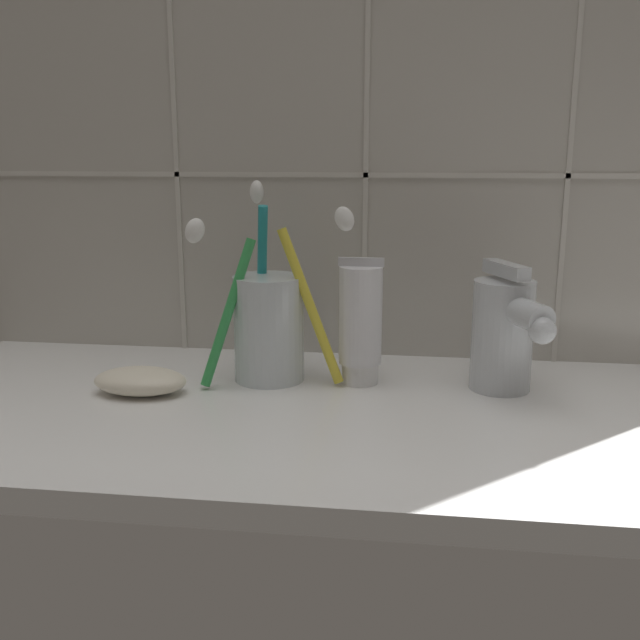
{
  "coord_description": "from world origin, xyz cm",
  "views": [
    {
      "loc": [
        7.04,
        -56.66,
        23.24
      ],
      "look_at": [
        -0.86,
        2.87,
        8.97
      ],
      "focal_mm": 40.0,
      "sensor_mm": 36.0,
      "label": 1
    }
  ],
  "objects_px": {
    "soap_bar": "(140,381)",
    "toothpaste_tube": "(360,323)",
    "sink_faucet": "(505,331)",
    "toothbrush_cup": "(269,323)"
  },
  "relations": [
    {
      "from": "toothpaste_tube",
      "to": "sink_faucet",
      "type": "height_order",
      "value": "toothpaste_tube"
    },
    {
      "from": "toothbrush_cup",
      "to": "sink_faucet",
      "type": "distance_m",
      "value": 0.22
    },
    {
      "from": "soap_bar",
      "to": "toothpaste_tube",
      "type": "bearing_deg",
      "value": 16.39
    },
    {
      "from": "toothbrush_cup",
      "to": "toothpaste_tube",
      "type": "distance_m",
      "value": 0.09
    },
    {
      "from": "toothbrush_cup",
      "to": "soap_bar",
      "type": "bearing_deg",
      "value": -152.2
    },
    {
      "from": "toothpaste_tube",
      "to": "sink_faucet",
      "type": "bearing_deg",
      "value": -2.16
    },
    {
      "from": "toothbrush_cup",
      "to": "toothpaste_tube",
      "type": "relative_size",
      "value": 1.57
    },
    {
      "from": "toothpaste_tube",
      "to": "sink_faucet",
      "type": "relative_size",
      "value": 1.02
    },
    {
      "from": "sink_faucet",
      "to": "toothbrush_cup",
      "type": "bearing_deg",
      "value": -114.46
    },
    {
      "from": "toothpaste_tube",
      "to": "sink_faucet",
      "type": "distance_m",
      "value": 0.13
    }
  ]
}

